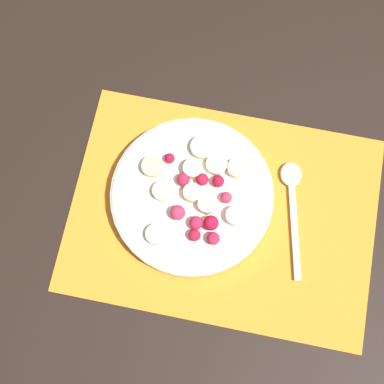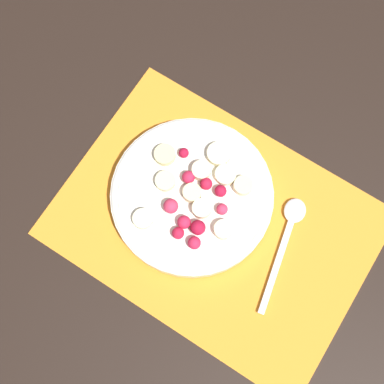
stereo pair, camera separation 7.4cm
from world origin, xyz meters
TOP-DOWN VIEW (x-y plane):
  - ground_plane at (0.00, 0.00)m, footprint 3.00×3.00m
  - placemat at (0.00, 0.00)m, footprint 0.43×0.31m
  - fruit_bowl at (-0.05, 0.01)m, footprint 0.23×0.23m
  - spoon at (0.09, 0.05)m, footprint 0.05×0.17m

SIDE VIEW (x-z plane):
  - ground_plane at x=0.00m, z-range 0.00..0.00m
  - placemat at x=0.00m, z-range 0.00..0.01m
  - spoon at x=0.09m, z-range 0.01..0.01m
  - fruit_bowl at x=-0.05m, z-range 0.00..0.04m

